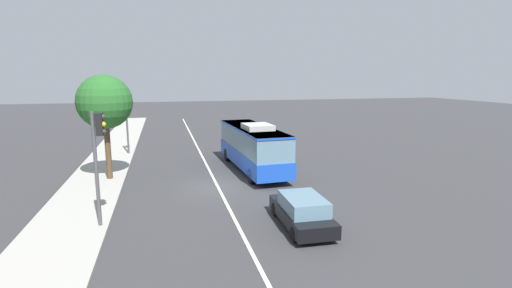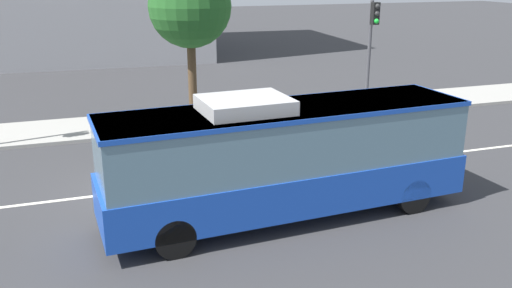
# 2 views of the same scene
# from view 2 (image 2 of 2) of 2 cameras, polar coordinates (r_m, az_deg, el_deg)

# --- Properties ---
(ground_plane) EXTENTS (160.00, 160.00, 0.00)m
(ground_plane) POSITION_cam_2_polar(r_m,az_deg,el_deg) (17.34, -11.93, -4.79)
(ground_plane) COLOR #333335
(sidewalk_kerb) EXTENTS (80.00, 3.53, 0.14)m
(sidewalk_kerb) POSITION_cam_2_polar(r_m,az_deg,el_deg) (24.32, -14.08, 1.84)
(sidewalk_kerb) COLOR #9E9B93
(sidewalk_kerb) RESTS_ON ground_plane
(lane_centre_line) EXTENTS (76.00, 0.16, 0.01)m
(lane_centre_line) POSITION_cam_2_polar(r_m,az_deg,el_deg) (17.34, -11.93, -4.77)
(lane_centre_line) COLOR silver
(lane_centre_line) RESTS_ON ground_plane
(transit_bus) EXTENTS (10.13, 3.06, 3.46)m
(transit_bus) POSITION_cam_2_polar(r_m,az_deg,el_deg) (14.69, 3.17, -1.06)
(transit_bus) COLOR #1947B7
(transit_bus) RESTS_ON ground_plane
(traffic_light_mid_block) EXTENTS (0.33, 0.62, 5.20)m
(traffic_light_mid_block) POSITION_cam_2_polar(r_m,az_deg,el_deg) (25.50, 11.97, 10.74)
(traffic_light_mid_block) COLOR #47474C
(traffic_light_mid_block) RESTS_ON ground_plane
(street_tree_kerbside_left) EXTENTS (3.40, 3.40, 6.79)m
(street_tree_kerbside_left) POSITION_cam_2_polar(r_m,az_deg,el_deg) (23.08, -6.91, 13.98)
(street_tree_kerbside_left) COLOR #4C3823
(street_tree_kerbside_left) RESTS_ON ground_plane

